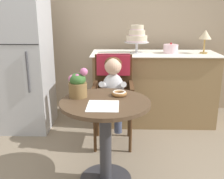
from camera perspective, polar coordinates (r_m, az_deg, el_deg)
name	(u,v)px	position (r m, az deg, el deg)	size (l,w,h in m)	color
back_wall	(111,15)	(3.83, -0.12, 15.77)	(4.80, 0.10, 2.70)	tan
cafe_table	(105,126)	(2.17, -1.43, -7.75)	(0.72, 0.72, 0.72)	#4C3826
wicker_chair	(113,85)	(2.84, 0.27, 0.98)	(0.42, 0.45, 0.95)	#472D19
seated_child	(113,85)	(2.68, 0.20, 0.87)	(0.27, 0.32, 0.73)	silver
paper_napkin	(103,106)	(1.98, -1.96, -3.55)	(0.24, 0.26, 0.00)	white
donut_front	(119,93)	(2.22, 1.56, -0.81)	(0.13, 0.13, 0.04)	#936033
flower_vase	(78,84)	(2.18, -7.36, 1.16)	(0.16, 0.15, 0.24)	brown
display_counter	(153,88)	(3.44, 8.83, 0.37)	(1.56, 0.62, 0.90)	#93754C
tiered_cake_stand	(137,36)	(3.30, 5.36, 11.28)	(0.30, 0.30, 0.34)	silver
round_layer_cake	(171,49)	(3.37, 12.49, 8.53)	(0.18, 0.18, 0.13)	silver
table_lamp	(205,36)	(3.44, 19.38, 10.87)	(0.15, 0.15, 0.28)	#B28C47
refrigerator	(21,59)	(3.33, -18.95, 6.12)	(0.64, 0.63, 1.70)	#B7BABF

